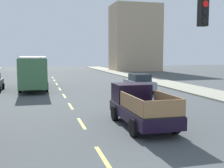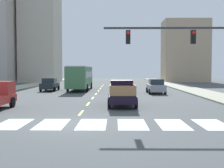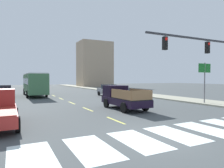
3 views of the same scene
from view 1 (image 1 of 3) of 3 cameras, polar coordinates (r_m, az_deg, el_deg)
The scene contains 13 objects.
sidewalk_right at distance 27.65m, azimuth 17.96°, elevation -1.46°, with size 3.74×110.00×0.15m, color #9B9985.
lane_dash_0 at distance 9.93m, azimuth -1.81°, elevation -14.80°, with size 0.16×2.40×0.01m, color #D3CF51.
lane_dash_1 at distance 14.63m, azimuth -6.24°, elevation -7.97°, with size 0.16×2.40×0.01m, color #D3CF51.
lane_dash_2 at distance 19.48m, azimuth -8.43°, elevation -4.49°, with size 0.16×2.40×0.01m, color #D3CF51.
lane_dash_3 at distance 24.39m, azimuth -9.73°, elevation -2.39°, with size 0.16×2.40×0.01m, color #D3CF51.
lane_dash_4 at distance 29.34m, azimuth -10.59°, elevation -1.00°, with size 0.16×2.40×0.01m, color #D3CF51.
lane_dash_5 at distance 34.29m, azimuth -11.21°, elevation -0.01°, with size 0.16×2.40×0.01m, color #D3CF51.
lane_dash_6 at distance 39.26m, azimuth -11.66°, elevation 0.73°, with size 0.16×2.40×0.01m, color #D3CF51.
lane_dash_7 at distance 44.24m, azimuth -12.02°, elevation 1.30°, with size 0.16×2.40×0.01m, color #D3CF51.
pickup_stakebed at distance 14.21m, azimuth 5.53°, elevation -4.53°, with size 2.18×5.20×1.96m.
city_bus at distance 30.09m, azimuth -15.71°, elevation 2.78°, with size 2.72×10.80×3.32m.
sedan_near_right at distance 26.56m, azimuth 5.57°, elevation 0.21°, with size 2.02×4.40×1.72m.
block_mid_left at distance 62.11m, azimuth 4.71°, elevation 9.30°, with size 10.16×7.27×14.24m, color tan.
Camera 1 is at (-2.07, -5.05, 3.53)m, focal length 44.86 mm.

